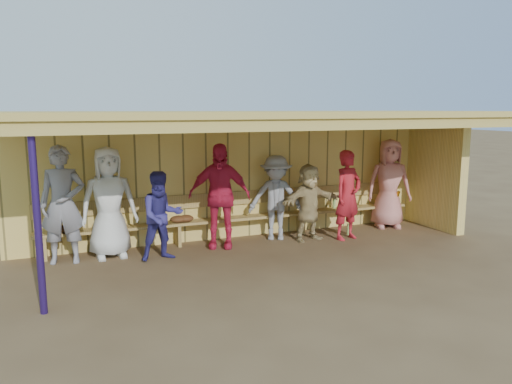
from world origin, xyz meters
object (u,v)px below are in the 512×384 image
(player_b, at_px, (109,202))
(player_c, at_px, (162,216))
(player_d, at_px, (219,196))
(player_h, at_px, (389,184))
(player_a, at_px, (63,205))
(player_e, at_px, (276,198))
(bench, at_px, (241,212))
(player_f, at_px, (309,202))
(player_g, at_px, (348,195))

(player_b, distance_m, player_c, 0.96)
(player_d, xyz_separation_m, player_h, (3.87, 0.13, -0.01))
(player_a, bearing_deg, player_h, 10.29)
(player_e, bearing_deg, player_h, 25.21)
(player_c, xyz_separation_m, player_e, (2.34, 0.50, 0.07))
(bench, bearing_deg, player_e, -27.98)
(player_a, relative_size, player_f, 1.31)
(player_b, xyz_separation_m, player_g, (4.45, -0.51, -0.08))
(player_b, xyz_separation_m, player_h, (5.82, 0.02, -0.01))
(player_d, bearing_deg, player_f, 16.40)
(player_f, relative_size, player_g, 0.86)
(player_b, xyz_separation_m, bench, (2.54, 0.32, -0.43))
(player_b, height_order, player_d, player_d)
(player_a, bearing_deg, player_c, -6.50)
(player_b, relative_size, player_d, 1.00)
(player_h, bearing_deg, player_a, -159.15)
(player_f, height_order, bench, player_f)
(player_e, bearing_deg, player_g, 3.63)
(player_b, bearing_deg, player_h, -2.13)
(player_c, distance_m, player_e, 2.40)
(player_e, xyz_separation_m, player_h, (2.67, 0.02, 0.13))
(player_f, relative_size, player_h, 0.79)
(player_d, bearing_deg, player_c, -138.59)
(player_f, xyz_separation_m, bench, (-1.16, 0.63, -0.22))
(player_d, bearing_deg, player_g, 13.82)
(player_f, bearing_deg, player_c, 173.65)
(player_a, xyz_separation_m, player_f, (4.44, -0.26, -0.23))
(player_a, distance_m, player_c, 1.62)
(player_b, relative_size, player_g, 1.10)
(player_f, bearing_deg, player_d, 163.51)
(player_a, xyz_separation_m, player_b, (0.74, 0.05, -0.02))
(player_g, bearing_deg, bench, 141.39)
(player_g, height_order, player_h, player_h)
(player_h, height_order, bench, player_h)
(player_b, distance_m, player_h, 5.82)
(player_b, bearing_deg, player_e, -2.28)
(player_a, height_order, player_f, player_a)
(player_a, distance_m, player_h, 6.56)
(bench, bearing_deg, player_a, -173.57)
(player_g, bearing_deg, player_e, 143.59)
(player_f, xyz_separation_m, player_g, (0.75, -0.20, 0.12))
(player_d, height_order, player_e, player_d)
(player_b, height_order, bench, player_b)
(player_h, bearing_deg, player_b, -159.56)
(player_g, xyz_separation_m, bench, (-1.91, 0.83, -0.35))
(player_b, relative_size, player_h, 1.01)
(player_h, bearing_deg, player_e, -159.39)
(player_c, relative_size, player_h, 0.80)
(player_c, xyz_separation_m, player_d, (1.15, 0.39, 0.21))
(player_g, bearing_deg, player_h, 5.89)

